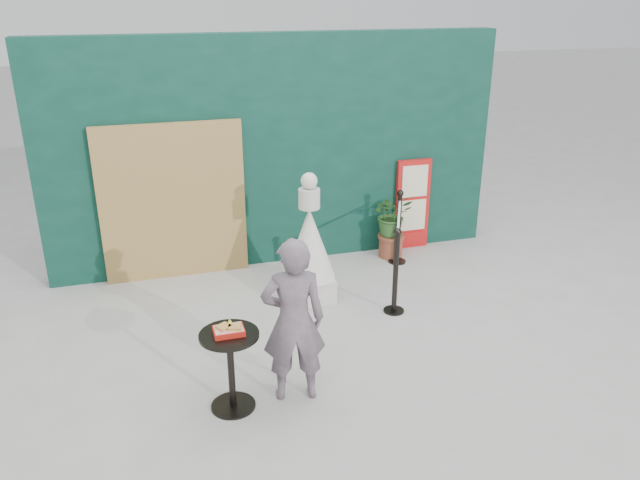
{
  "coord_description": "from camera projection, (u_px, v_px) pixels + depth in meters",
  "views": [
    {
      "loc": [
        -1.77,
        -4.7,
        3.47
      ],
      "look_at": [
        0.0,
        1.2,
        1.0
      ],
      "focal_mm": 35.0,
      "sensor_mm": 36.0,
      "label": 1
    }
  ],
  "objects": [
    {
      "name": "statue",
      "position": [
        310.0,
        249.0,
        7.34
      ],
      "size": [
        0.61,
        0.61,
        1.57
      ],
      "color": "silver",
      "rests_on": "ground"
    },
    {
      "name": "woman",
      "position": [
        293.0,
        321.0,
        5.46
      ],
      "size": [
        0.62,
        0.45,
        1.56
      ],
      "primitive_type": "imported",
      "rotation": [
        0.0,
        0.0,
        3.0
      ],
      "color": "slate",
      "rests_on": "ground"
    },
    {
      "name": "bamboo_fence",
      "position": [
        173.0,
        202.0,
        7.81
      ],
      "size": [
        1.8,
        0.08,
        2.0
      ],
      "primitive_type": "cube",
      "color": "tan",
      "rests_on": "ground"
    },
    {
      "name": "planter",
      "position": [
        392.0,
        220.0,
        8.56
      ],
      "size": [
        0.54,
        0.47,
        0.92
      ],
      "color": "brown",
      "rests_on": "ground"
    },
    {
      "name": "cafe_table",
      "position": [
        231.0,
        359.0,
        5.41
      ],
      "size": [
        0.52,
        0.52,
        0.75
      ],
      "color": "black",
      "rests_on": "ground"
    },
    {
      "name": "menu_board",
      "position": [
        413.0,
        204.0,
        8.84
      ],
      "size": [
        0.5,
        0.07,
        1.3
      ],
      "color": "red",
      "rests_on": "ground"
    },
    {
      "name": "stanchion_barrier",
      "position": [
        397.0,
        249.0,
        7.73
      ],
      "size": [
        0.84,
        1.54,
        1.03
      ],
      "color": "black",
      "rests_on": "ground"
    },
    {
      "name": "food_basket",
      "position": [
        229.0,
        330.0,
        5.31
      ],
      "size": [
        0.26,
        0.19,
        0.11
      ],
      "color": "red",
      "rests_on": "cafe_table"
    },
    {
      "name": "ground",
      "position": [
        356.0,
        382.0,
        5.94
      ],
      "size": [
        60.0,
        60.0,
        0.0
      ],
      "primitive_type": "plane",
      "color": "#ADAAA5",
      "rests_on": "ground"
    },
    {
      "name": "back_wall",
      "position": [
        277.0,
        152.0,
        8.18
      ],
      "size": [
        6.0,
        0.3,
        3.0
      ],
      "primitive_type": "cube",
      "color": "#0B3125",
      "rests_on": "ground"
    }
  ]
}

